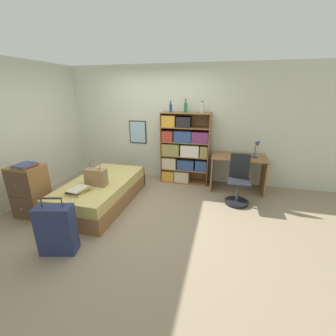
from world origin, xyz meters
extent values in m
plane|color=gray|center=(0.00, 0.00, 0.00)|extent=(14.00, 14.00, 0.00)
cube|color=beige|center=(0.00, 1.67, 1.30)|extent=(10.00, 0.06, 2.60)
cube|color=black|center=(-0.54, 1.63, 1.09)|extent=(0.42, 0.02, 0.54)
cube|color=#99C1D6|center=(-0.54, 1.61, 1.09)|extent=(0.38, 0.01, 0.50)
cube|color=beige|center=(-2.20, 0.00, 1.30)|extent=(0.06, 10.00, 2.60)
cube|color=olive|center=(-0.68, 0.00, 0.14)|extent=(1.04, 1.96, 0.28)
cube|color=tan|center=(-0.68, 0.00, 0.37)|extent=(1.01, 1.93, 0.19)
cube|color=olive|center=(-0.68, 0.96, 0.23)|extent=(1.04, 0.04, 0.46)
cube|color=#93704C|center=(-0.62, -0.20, 0.61)|extent=(0.38, 0.17, 0.30)
torus|color=#93704C|center=(-0.62, -0.20, 0.83)|extent=(0.22, 0.02, 0.22)
cube|color=beige|center=(-0.74, -0.56, 0.48)|extent=(0.23, 0.36, 0.02)
cube|color=gold|center=(-0.75, -0.56, 0.49)|extent=(0.25, 0.32, 0.02)
cube|color=#232328|center=(-0.76, -0.57, 0.51)|extent=(0.25, 0.33, 0.02)
cube|color=#99894C|center=(-0.75, -0.55, 0.53)|extent=(0.32, 0.37, 0.01)
cube|color=beige|center=(-0.75, -0.57, 0.54)|extent=(0.26, 0.36, 0.01)
cube|color=navy|center=(-0.52, -1.38, 0.34)|extent=(0.50, 0.33, 0.67)
cylinder|color=#2D2D33|center=(-0.64, -1.41, 0.73)|extent=(0.01, 0.01, 0.12)
cylinder|color=#2D2D33|center=(-0.39, -1.35, 0.73)|extent=(0.01, 0.01, 0.12)
cube|color=#2D2D33|center=(-0.52, -1.38, 0.79)|extent=(0.27, 0.09, 0.02)
cube|color=olive|center=(-1.59, -0.68, 0.45)|extent=(0.49, 0.42, 0.89)
cube|color=#513828|center=(-1.59, -0.89, 0.23)|extent=(0.45, 0.01, 0.41)
sphere|color=#B2A893|center=(-1.59, -0.90, 0.23)|extent=(0.02, 0.02, 0.02)
cube|color=#513828|center=(-1.59, -0.89, 0.66)|extent=(0.45, 0.01, 0.41)
sphere|color=#B2A893|center=(-1.59, -0.90, 0.66)|extent=(0.02, 0.02, 0.02)
cube|color=#427A4C|center=(-1.56, -0.71, 0.90)|extent=(0.30, 0.33, 0.02)
cube|color=#B2382D|center=(-1.56, -0.72, 0.91)|extent=(0.27, 0.31, 0.01)
cube|color=#B2382D|center=(-1.54, -0.72, 0.93)|extent=(0.29, 0.31, 0.02)
cube|color=#334C84|center=(-1.54, -0.73, 0.94)|extent=(0.24, 0.30, 0.01)
cube|color=olive|center=(0.13, 1.44, 0.80)|extent=(0.02, 0.35, 1.60)
cube|color=olive|center=(1.19, 1.44, 0.80)|extent=(0.02, 0.35, 1.60)
cube|color=olive|center=(0.66, 1.61, 0.80)|extent=(1.08, 0.01, 1.60)
cube|color=olive|center=(0.66, 1.44, 0.01)|extent=(1.05, 0.35, 0.02)
cube|color=olive|center=(0.66, 1.44, 0.32)|extent=(1.05, 0.35, 0.02)
cube|color=olive|center=(0.66, 1.44, 0.64)|extent=(1.05, 0.35, 0.02)
cube|color=olive|center=(0.66, 1.44, 0.96)|extent=(1.05, 0.35, 0.02)
cube|color=olive|center=(0.66, 1.44, 1.28)|extent=(1.05, 0.35, 0.02)
cube|color=olive|center=(0.66, 1.44, 1.59)|extent=(1.05, 0.35, 0.02)
cube|color=gold|center=(0.29, 1.42, 0.14)|extent=(0.28, 0.27, 0.24)
cube|color=beige|center=(0.61, 1.42, 0.15)|extent=(0.33, 0.27, 0.26)
cube|color=beige|center=(0.31, 1.42, 0.46)|extent=(0.33, 0.27, 0.26)
cube|color=#334C84|center=(0.70, 1.42, 0.44)|extent=(0.37, 0.27, 0.23)
cube|color=#334C84|center=(1.05, 1.42, 0.45)|extent=(0.25, 0.27, 0.24)
cube|color=#99894C|center=(0.34, 1.42, 0.78)|extent=(0.40, 0.27, 0.26)
cube|color=silver|center=(0.78, 1.42, 0.78)|extent=(0.41, 0.27, 0.26)
cube|color=#99894C|center=(1.09, 1.42, 0.77)|extent=(0.16, 0.27, 0.25)
cube|color=#B2382D|center=(0.27, 1.42, 1.09)|extent=(0.25, 0.27, 0.23)
cube|color=#334C84|center=(0.61, 1.42, 1.09)|extent=(0.38, 0.27, 0.24)
cube|color=#7A336B|center=(0.99, 1.42, 1.09)|extent=(0.35, 0.27, 0.24)
cube|color=gold|center=(0.29, 1.42, 1.41)|extent=(0.30, 0.27, 0.25)
cube|color=#232328|center=(0.62, 1.42, 1.40)|extent=(0.30, 0.27, 0.22)
cylinder|color=navy|center=(0.33, 1.39, 1.68)|extent=(0.06, 0.06, 0.17)
cylinder|color=navy|center=(0.33, 1.39, 1.80)|extent=(0.02, 0.02, 0.05)
cylinder|color=#232328|center=(0.33, 1.39, 1.83)|extent=(0.03, 0.03, 0.02)
cylinder|color=#1E6B2D|center=(0.64, 1.46, 1.70)|extent=(0.07, 0.07, 0.20)
cylinder|color=#1E6B2D|center=(0.64, 1.46, 1.83)|extent=(0.03, 0.03, 0.06)
cylinder|color=#232328|center=(0.64, 1.46, 1.87)|extent=(0.03, 0.03, 0.02)
cylinder|color=#B7BCC1|center=(1.01, 1.41, 1.69)|extent=(0.08, 0.08, 0.17)
cylinder|color=#B7BCC1|center=(1.01, 1.41, 1.80)|extent=(0.03, 0.03, 0.05)
cylinder|color=#232328|center=(1.01, 1.41, 1.84)|extent=(0.04, 0.04, 0.02)
cube|color=olive|center=(1.83, 1.29, 0.74)|extent=(1.10, 0.65, 0.02)
cube|color=olive|center=(1.30, 1.29, 0.36)|extent=(0.03, 0.61, 0.72)
cube|color=olive|center=(2.36, 1.29, 0.36)|extent=(0.03, 0.61, 0.72)
cylinder|color=navy|center=(2.13, 1.29, 0.76)|extent=(0.13, 0.13, 0.02)
cylinder|color=navy|center=(2.13, 1.29, 0.90)|extent=(0.02, 0.02, 0.27)
cone|color=navy|center=(2.17, 1.29, 1.06)|extent=(0.15, 0.11, 0.15)
cylinder|color=black|center=(1.82, 0.60, 0.03)|extent=(0.44, 0.44, 0.06)
cylinder|color=#333338|center=(1.82, 0.60, 0.22)|extent=(0.05, 0.05, 0.44)
cube|color=black|center=(1.82, 0.60, 0.45)|extent=(0.40, 0.40, 0.03)
cube|color=black|center=(1.82, 0.78, 0.71)|extent=(0.36, 0.04, 0.48)
camera|label=1|loc=(1.50, -3.44, 2.05)|focal=24.00mm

